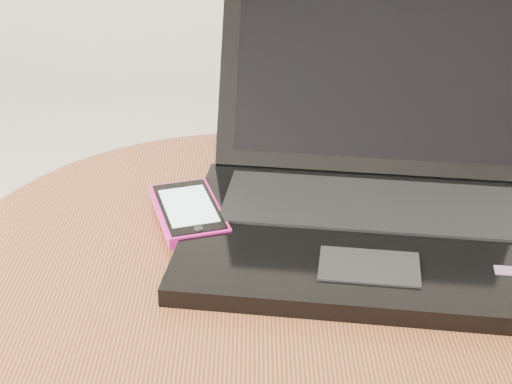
{
  "coord_description": "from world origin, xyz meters",
  "views": [
    {
      "loc": [
        -0.1,
        -0.63,
        0.95
      ],
      "look_at": [
        -0.1,
        0.09,
        0.57
      ],
      "focal_mm": 54.09,
      "sensor_mm": 36.0,
      "label": 1
    }
  ],
  "objects": [
    {
      "name": "phone_pink",
      "position": [
        -0.17,
        0.12,
        0.53
      ],
      "size": [
        0.1,
        0.14,
        0.02
      ],
      "color": "#D61B8A",
      "rests_on": "phone_black"
    },
    {
      "name": "table",
      "position": [
        -0.11,
        0.07,
        0.4
      ],
      "size": [
        0.64,
        0.64,
        0.51
      ],
      "color": "#612B15",
      "rests_on": "ground"
    },
    {
      "name": "laptop",
      "position": [
        0.03,
        0.13,
        0.55
      ],
      "size": [
        0.44,
        0.43,
        0.24
      ],
      "color": "black",
      "rests_on": "table"
    },
    {
      "name": "phone_black",
      "position": [
        -0.18,
        0.15,
        0.51
      ],
      "size": [
        0.1,
        0.12,
        0.01
      ],
      "color": "black",
      "rests_on": "table"
    }
  ]
}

